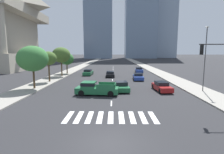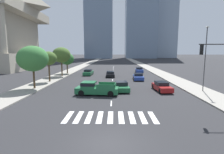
{
  "view_description": "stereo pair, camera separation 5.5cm",
  "coord_description": "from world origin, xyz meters",
  "px_view_note": "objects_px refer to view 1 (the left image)",
  "views": [
    {
      "loc": [
        0.26,
        -9.84,
        5.44
      ],
      "look_at": [
        0.0,
        14.27,
        2.0
      ],
      "focal_mm": 27.99,
      "sensor_mm": 36.0,
      "label": 1
    },
    {
      "loc": [
        0.31,
        -9.84,
        5.44
      ],
      "look_at": [
        0.0,
        14.27,
        2.0
      ],
      "focal_mm": 27.99,
      "sensor_mm": 36.0,
      "label": 2
    }
  ],
  "objects_px": {
    "street_tree_third": "(61,55)",
    "sedan_green_4": "(88,72)",
    "sedan_green_2": "(121,86)",
    "sedan_blue_5": "(138,77)",
    "sedan_blue_0": "(139,70)",
    "street_tree_second": "(48,58)",
    "sedan_red_3": "(162,87)",
    "street_tree_fourth": "(67,59)",
    "pickup_truck": "(95,89)",
    "street_lamp_east": "(205,55)",
    "sedan_black_1": "(110,74)",
    "street_tree_nearest": "(33,59)"
  },
  "relations": [
    {
      "from": "street_tree_nearest",
      "to": "sedan_black_1",
      "type": "bearing_deg",
      "value": 50.83
    },
    {
      "from": "sedan_red_3",
      "to": "sedan_blue_0",
      "type": "bearing_deg",
      "value": 175.54
    },
    {
      "from": "sedan_black_1",
      "to": "street_tree_fourth",
      "type": "bearing_deg",
      "value": 64.32
    },
    {
      "from": "sedan_green_2",
      "to": "sedan_blue_5",
      "type": "bearing_deg",
      "value": 154.73
    },
    {
      "from": "sedan_blue_0",
      "to": "street_lamp_east",
      "type": "xyz_separation_m",
      "value": [
        5.47,
        -23.57,
        4.5
      ]
    },
    {
      "from": "sedan_blue_0",
      "to": "street_tree_second",
      "type": "relative_size",
      "value": 0.85
    },
    {
      "from": "street_lamp_east",
      "to": "sedan_green_4",
      "type": "bearing_deg",
      "value": 136.46
    },
    {
      "from": "sedan_green_4",
      "to": "sedan_blue_5",
      "type": "relative_size",
      "value": 1.02
    },
    {
      "from": "sedan_green_2",
      "to": "street_tree_second",
      "type": "xyz_separation_m",
      "value": [
        -12.82,
        6.78,
        3.73
      ]
    },
    {
      "from": "sedan_black_1",
      "to": "sedan_green_2",
      "type": "xyz_separation_m",
      "value": [
        1.9,
        -14.08,
        0.01
      ]
    },
    {
      "from": "sedan_green_2",
      "to": "sedan_blue_5",
      "type": "relative_size",
      "value": 0.94
    },
    {
      "from": "sedan_black_1",
      "to": "sedan_blue_5",
      "type": "height_order",
      "value": "sedan_blue_5"
    },
    {
      "from": "pickup_truck",
      "to": "sedan_green_2",
      "type": "bearing_deg",
      "value": -138.82
    },
    {
      "from": "sedan_blue_5",
      "to": "street_tree_nearest",
      "type": "bearing_deg",
      "value": -57.73
    },
    {
      "from": "street_tree_fourth",
      "to": "street_tree_nearest",
      "type": "bearing_deg",
      "value": -90.0
    },
    {
      "from": "pickup_truck",
      "to": "sedan_blue_5",
      "type": "distance_m",
      "value": 14.45
    },
    {
      "from": "sedan_green_2",
      "to": "street_tree_third",
      "type": "bearing_deg",
      "value": -143.0
    },
    {
      "from": "sedan_green_4",
      "to": "sedan_red_3",
      "type": "bearing_deg",
      "value": -140.55
    },
    {
      "from": "sedan_red_3",
      "to": "street_tree_fourth",
      "type": "bearing_deg",
      "value": -140.1
    },
    {
      "from": "pickup_truck",
      "to": "sedan_green_2",
      "type": "xyz_separation_m",
      "value": [
        3.5,
        2.56,
        -0.22
      ]
    },
    {
      "from": "street_lamp_east",
      "to": "street_tree_nearest",
      "type": "bearing_deg",
      "value": 176.73
    },
    {
      "from": "sedan_red_3",
      "to": "street_tree_fourth",
      "type": "xyz_separation_m",
      "value": [
        -18.54,
        19.04,
        3.17
      ]
    },
    {
      "from": "pickup_truck",
      "to": "street_tree_fourth",
      "type": "distance_m",
      "value": 23.62
    },
    {
      "from": "sedan_red_3",
      "to": "street_tree_second",
      "type": "relative_size",
      "value": 0.84
    },
    {
      "from": "sedan_green_2",
      "to": "sedan_red_3",
      "type": "bearing_deg",
      "value": 84.39
    },
    {
      "from": "sedan_green_2",
      "to": "street_tree_third",
      "type": "relative_size",
      "value": 0.69
    },
    {
      "from": "sedan_black_1",
      "to": "sedan_green_2",
      "type": "relative_size",
      "value": 1.03
    },
    {
      "from": "sedan_red_3",
      "to": "street_tree_third",
      "type": "height_order",
      "value": "street_tree_third"
    },
    {
      "from": "street_tree_fourth",
      "to": "sedan_green_4",
      "type": "bearing_deg",
      "value": -20.33
    },
    {
      "from": "street_lamp_east",
      "to": "street_tree_fourth",
      "type": "relative_size",
      "value": 1.71
    },
    {
      "from": "sedan_black_1",
      "to": "street_tree_fourth",
      "type": "distance_m",
      "value": 12.37
    },
    {
      "from": "sedan_blue_0",
      "to": "sedan_blue_5",
      "type": "xyz_separation_m",
      "value": [
        -2.01,
        -12.94,
        -0.02
      ]
    },
    {
      "from": "sedan_green_4",
      "to": "street_tree_second",
      "type": "xyz_separation_m",
      "value": [
        -5.58,
        -10.09,
        3.69
      ]
    },
    {
      "from": "pickup_truck",
      "to": "sedan_black_1",
      "type": "bearing_deg",
      "value": -90.51
    },
    {
      "from": "street_tree_nearest",
      "to": "sedan_blue_0",
      "type": "bearing_deg",
      "value": 50.05
    },
    {
      "from": "sedan_black_1",
      "to": "sedan_red_3",
      "type": "relative_size",
      "value": 0.99
    },
    {
      "from": "sedan_green_2",
      "to": "sedan_red_3",
      "type": "relative_size",
      "value": 0.96
    },
    {
      "from": "street_lamp_east",
      "to": "sedan_blue_5",
      "type": "bearing_deg",
      "value": 125.14
    },
    {
      "from": "sedan_green_4",
      "to": "street_tree_third",
      "type": "bearing_deg",
      "value": 115.42
    },
    {
      "from": "sedan_blue_5",
      "to": "street_tree_second",
      "type": "bearing_deg",
      "value": -76.14
    },
    {
      "from": "street_tree_nearest",
      "to": "street_tree_second",
      "type": "relative_size",
      "value": 1.15
    },
    {
      "from": "sedan_green_4",
      "to": "street_lamp_east",
      "type": "bearing_deg",
      "value": -131.47
    },
    {
      "from": "street_tree_third",
      "to": "street_tree_fourth",
      "type": "height_order",
      "value": "street_tree_third"
    },
    {
      "from": "sedan_green_2",
      "to": "sedan_blue_5",
      "type": "distance_m",
      "value": 10.62
    },
    {
      "from": "sedan_blue_0",
      "to": "sedan_blue_5",
      "type": "distance_m",
      "value": 13.1
    },
    {
      "from": "sedan_green_4",
      "to": "sedan_blue_5",
      "type": "xyz_separation_m",
      "value": [
        11.0,
        -6.93,
        -0.04
      ]
    },
    {
      "from": "street_tree_third",
      "to": "sedan_green_4",
      "type": "bearing_deg",
      "value": 23.35
    },
    {
      "from": "sedan_blue_0",
      "to": "sedan_red_3",
      "type": "distance_m",
      "value": 22.98
    },
    {
      "from": "sedan_green_2",
      "to": "sedan_red_3",
      "type": "distance_m",
      "value": 5.72
    },
    {
      "from": "street_lamp_east",
      "to": "sedan_blue_0",
      "type": "bearing_deg",
      "value": 103.06
    }
  ]
}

